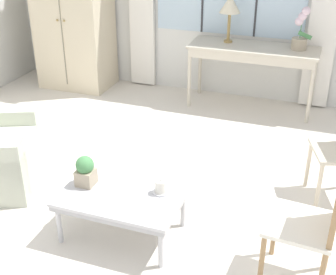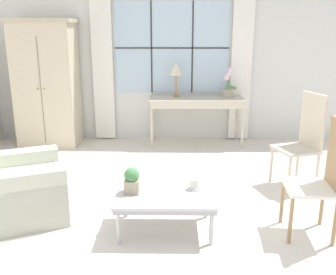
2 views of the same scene
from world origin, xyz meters
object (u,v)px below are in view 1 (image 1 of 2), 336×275
Objects in this scene: console_table at (253,53)px; potted_plant_small at (85,170)px; armoire at (73,12)px; pillar_candle at (161,187)px; coffee_table at (122,199)px; table_lamp at (230,5)px; potted_orchid at (301,33)px; accent_chair_wooden at (321,210)px.

potted_plant_small is at bearing -105.33° from console_table.
armoire is 3.56m from pillar_candle.
console_table is 1.66× the size of coffee_table.
potted_plant_small reaches higher than pillar_candle.
table_lamp is 2.29× the size of potted_plant_small.
potted_plant_small is at bearing -98.49° from table_lamp.
coffee_table is at bearing -99.09° from console_table.
armoire is 4.07× the size of potted_orchid.
pillar_candle is at bearing 23.26° from coffee_table.
table_lamp is 3.01m from potted_plant_small.
console_table is at bearing 86.23° from pillar_candle.
accent_chair_wooden reaches higher than console_table.
potted_orchid is 3.18m from potted_plant_small.
table_lamp is at bearing 166.66° from console_table.
potted_plant_small is at bearing -59.28° from armoire.
console_table reaches higher than coffee_table.
pillar_candle reaches higher than coffee_table.
pillar_candle is at bearing -50.27° from armoire.
armoire reaches higher than potted_plant_small.
potted_plant_small is 0.60m from pillar_candle.
potted_orchid reaches higher than accent_chair_wooden.
potted_plant_small is (-1.28, -2.87, -0.48)m from potted_orchid.
pillar_candle is (0.59, 0.08, -0.08)m from potted_plant_small.
potted_orchid is at bearing -1.59° from table_lamp.
accent_chair_wooden is (1.31, -2.98, -0.62)m from table_lamp.
armoire is 2.10m from table_lamp.
table_lamp is 1.14× the size of potted_orchid.
armoire is at bearing 120.72° from potted_plant_small.
armoire is at bearing 124.94° from coffee_table.
accent_chair_wooden is at bearing -66.34° from table_lamp.
table_lamp is 0.61× the size of coffee_table.
armoire is 4.47m from accent_chair_wooden.
potted_orchid is 3.13m from coffee_table.
console_table reaches higher than potted_plant_small.
table_lamp is (-0.34, 0.08, 0.53)m from console_table.
table_lamp is at bearing 87.72° from coffee_table.
table_lamp is 0.51× the size of accent_chair_wooden.
potted_orchid is 2.92m from pillar_candle.
console_table is 2.75m from pillar_candle.
armoire reaches higher than console_table.
pillar_candle is at bearing 8.02° from potted_plant_small.
accent_chair_wooden is at bearing -81.26° from potted_orchid.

